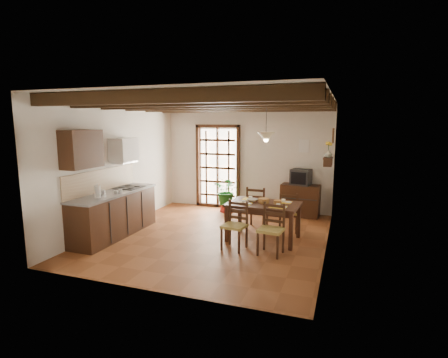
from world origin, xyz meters
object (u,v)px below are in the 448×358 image
at_px(chair_near_left, 235,234).
at_px(chair_near_right, 271,239).
at_px(chair_far_right, 288,219).
at_px(dining_table, 264,208).
at_px(crt_tv, 301,177).
at_px(kitchen_counter, 115,213).
at_px(pendant_lamp, 266,136).
at_px(chair_far_left, 257,215).
at_px(potted_plant, 227,190).
at_px(sideboard, 300,200).

distance_m(chair_near_left, chair_near_right, 0.69).
bearing_deg(chair_far_right, dining_table, 52.63).
bearing_deg(crt_tv, chair_far_right, -83.41).
height_order(kitchen_counter, chair_far_right, kitchen_counter).
xyz_separation_m(chair_near_left, pendant_lamp, (0.38, 0.79, 1.80)).
height_order(chair_far_right, crt_tv, crt_tv).
bearing_deg(kitchen_counter, chair_near_right, 0.49).
xyz_separation_m(dining_table, chair_near_left, (-0.38, -0.69, -0.38)).
bearing_deg(kitchen_counter, chair_near_left, 1.43).
distance_m(chair_far_left, potted_plant, 1.63).
xyz_separation_m(dining_table, chair_far_left, (-0.31, 0.73, -0.36)).
bearing_deg(kitchen_counter, sideboard, 39.40).
height_order(sideboard, pendant_lamp, pendant_lamp).
height_order(chair_far_left, chair_far_right, chair_far_left).
xyz_separation_m(chair_near_right, pendant_lamp, (-0.31, 0.83, 1.79)).
relative_size(kitchen_counter, dining_table, 1.57).
height_order(chair_near_left, chair_far_right, chair_near_left).
bearing_deg(chair_near_right, sideboard, 93.36).
bearing_deg(sideboard, kitchen_counter, -137.22).
height_order(chair_near_left, chair_near_right, chair_near_right).
distance_m(chair_far_left, pendant_lamp, 1.91).
xyz_separation_m(crt_tv, potted_plant, (-1.88, -0.18, -0.42)).
bearing_deg(potted_plant, chair_near_left, -68.14).
height_order(kitchen_counter, dining_table, kitchen_counter).
bearing_deg(dining_table, potted_plant, 129.96).
bearing_deg(chair_near_left, dining_table, 69.59).
xyz_separation_m(chair_near_left, crt_tv, (0.85, 2.75, 0.71)).
distance_m(kitchen_counter, dining_table, 3.08).
xyz_separation_m(chair_near_right, sideboard, (0.15, 2.80, 0.12)).
bearing_deg(dining_table, sideboard, 80.42).
bearing_deg(chair_far_right, pendant_lamp, 48.66).
bearing_deg(chair_far_left, chair_far_right, 177.86).
xyz_separation_m(chair_far_left, chair_far_right, (0.70, -0.04, -0.02)).
xyz_separation_m(dining_table, crt_tv, (0.46, 2.06, 0.34)).
height_order(chair_far_right, pendant_lamp, pendant_lamp).
xyz_separation_m(chair_far_left, crt_tv, (0.77, 1.34, 0.70)).
height_order(chair_far_left, pendant_lamp, pendant_lamp).
height_order(chair_near_right, sideboard, chair_near_right).
distance_m(chair_far_left, chair_far_right, 0.70).
bearing_deg(chair_far_left, sideboard, -119.10).
relative_size(dining_table, chair_near_right, 1.57).
bearing_deg(potted_plant, chair_near_right, -56.55).
height_order(sideboard, crt_tv, crt_tv).
bearing_deg(pendant_lamp, crt_tv, 76.71).
distance_m(chair_near_right, chair_far_left, 1.58).
bearing_deg(kitchen_counter, potted_plant, 59.47).
xyz_separation_m(dining_table, potted_plant, (-1.42, 1.89, -0.09)).
height_order(chair_near_right, chair_far_left, chair_far_left).
bearing_deg(chair_far_left, dining_table, 113.79).
relative_size(dining_table, potted_plant, 0.74).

